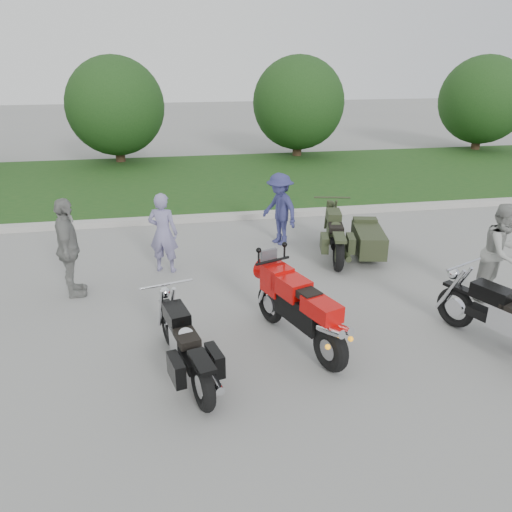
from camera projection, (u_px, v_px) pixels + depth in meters
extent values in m
plane|color=gray|center=(265.00, 342.00, 7.48)|extent=(80.00, 80.00, 0.00)
cube|color=#B6B3AB|center=(220.00, 217.00, 12.92)|extent=(60.00, 0.30, 0.15)
cube|color=#34541D|center=(206.00, 180.00, 16.70)|extent=(60.00, 8.00, 0.14)
cylinder|color=#3F2B1C|center=(120.00, 149.00, 19.06)|extent=(0.36, 0.36, 1.20)
sphere|color=#193914|center=(115.00, 106.00, 18.46)|extent=(3.60, 3.60, 3.60)
cylinder|color=#3F2B1C|center=(297.00, 144.00, 20.21)|extent=(0.36, 0.36, 1.20)
sphere|color=#193914|center=(298.00, 103.00, 19.61)|extent=(3.60, 3.60, 3.60)
cylinder|color=#3F2B1C|center=(477.00, 138.00, 21.53)|extent=(0.36, 0.36, 1.20)
sphere|color=#193914|center=(483.00, 100.00, 20.93)|extent=(3.60, 3.60, 3.60)
torus|color=black|center=(331.00, 349.00, 6.70)|extent=(0.42, 0.68, 0.65)
torus|color=black|center=(270.00, 304.00, 7.93)|extent=(0.34, 0.64, 0.63)
cube|color=black|center=(301.00, 310.00, 7.17)|extent=(0.61, 0.99, 0.37)
cube|color=red|center=(292.00, 286.00, 7.26)|extent=(0.54, 0.67, 0.27)
cube|color=red|center=(322.00, 309.00, 6.70)|extent=(0.50, 0.65, 0.23)
cube|color=black|center=(307.00, 294.00, 6.94)|extent=(0.39, 0.44, 0.11)
cube|color=red|center=(277.00, 279.00, 7.59)|extent=(0.48, 0.52, 0.42)
cylinder|color=silver|center=(330.00, 331.00, 6.50)|extent=(0.28, 0.50, 0.23)
cylinder|color=silver|center=(339.00, 328.00, 6.57)|extent=(0.28, 0.50, 0.23)
torus|color=black|center=(203.00, 386.00, 5.96)|extent=(0.31, 0.67, 0.65)
torus|color=black|center=(169.00, 326.00, 7.29)|extent=(0.26, 0.62, 0.61)
cube|color=black|center=(184.00, 348.00, 6.60)|extent=(0.47, 1.16, 0.13)
cube|color=silver|center=(184.00, 343.00, 6.57)|extent=(0.38, 0.48, 0.33)
cube|color=black|center=(177.00, 315.00, 6.71)|extent=(0.38, 0.57, 0.21)
cube|color=black|center=(186.00, 337.00, 6.38)|extent=(0.37, 0.52, 0.11)
cube|color=black|center=(202.00, 362.00, 5.83)|extent=(0.33, 0.56, 0.06)
cylinder|color=silver|center=(205.00, 366.00, 6.43)|extent=(0.34, 1.04, 0.09)
torus|color=black|center=(455.00, 307.00, 7.80)|extent=(0.37, 0.64, 0.65)
cube|color=black|center=(507.00, 324.00, 7.12)|extent=(0.70, 1.20, 0.14)
cube|color=silver|center=(508.00, 319.00, 7.08)|extent=(0.46, 0.54, 0.35)
cube|color=black|center=(492.00, 293.00, 7.21)|extent=(0.49, 0.62, 0.22)
torus|color=black|center=(339.00, 255.00, 9.79)|extent=(0.31, 0.70, 0.68)
torus|color=black|center=(330.00, 228.00, 11.33)|extent=(0.26, 0.65, 0.64)
cube|color=black|center=(334.00, 237.00, 10.52)|extent=(0.48, 1.22, 0.14)
cube|color=#2F3820|center=(335.00, 233.00, 10.49)|extent=(0.39, 0.51, 0.35)
cube|color=#2F3820|center=(334.00, 216.00, 10.66)|extent=(0.39, 0.60, 0.22)
cube|color=black|center=(336.00, 227.00, 10.29)|extent=(0.38, 0.55, 0.12)
cube|color=#2F3820|center=(340.00, 238.00, 9.65)|extent=(0.33, 0.59, 0.06)
cylinder|color=#2F3820|center=(345.00, 249.00, 10.24)|extent=(0.34, 1.10, 0.10)
cube|color=#2F3820|center=(368.00, 240.00, 10.41)|extent=(0.82, 1.39, 0.45)
torus|color=black|center=(380.00, 245.00, 10.45)|extent=(0.24, 0.57, 0.56)
imported|color=#837DAB|center=(163.00, 233.00, 9.62)|extent=(0.67, 0.55, 1.59)
imported|color=#989A94|center=(501.00, 253.00, 8.51)|extent=(1.03, 0.95, 1.71)
imported|color=navy|center=(280.00, 209.00, 11.07)|extent=(1.01, 1.20, 1.61)
imported|color=gray|center=(68.00, 248.00, 8.60)|extent=(0.56, 1.09, 1.78)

